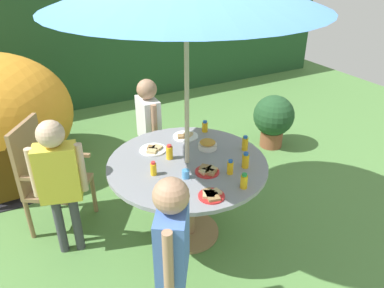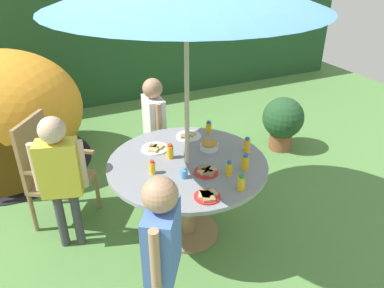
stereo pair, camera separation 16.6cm
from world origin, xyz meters
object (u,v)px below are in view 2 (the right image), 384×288
at_px(wooden_chair, 50,169).
at_px(plate_back_edge, 188,136).
at_px(child_in_white_shirt, 154,118).
at_px(juice_bottle_far_left, 170,152).
at_px(snack_bowl, 209,145).
at_px(juice_bottle_far_right, 209,127).
at_px(child_in_blue_shirt, 162,241).
at_px(juice_bottle_center_front, 152,167).
at_px(juice_bottle_mid_right, 245,162).
at_px(cup_near, 184,174).
at_px(juice_bottle_mid_left, 229,169).
at_px(juice_bottle_front_edge, 241,183).
at_px(plate_near_left, 155,148).
at_px(potted_plant, 283,120).
at_px(juice_bottle_spot_a, 247,145).
at_px(child_in_yellow_shirt, 59,168).
at_px(garden_table, 187,178).
at_px(plate_center_back, 206,171).
at_px(plate_near_right, 207,196).
at_px(dome_tent, 5,112).

xyz_separation_m(wooden_chair, plate_back_edge, (1.23, -0.30, 0.21)).
distance_m(child_in_white_shirt, juice_bottle_far_left, 0.82).
xyz_separation_m(snack_bowl, juice_bottle_far_right, (0.15, 0.30, 0.01)).
height_order(child_in_blue_shirt, juice_bottle_center_front, child_in_blue_shirt).
bearing_deg(juice_bottle_mid_right, cup_near, 169.61).
distance_m(juice_bottle_mid_left, cup_near, 0.35).
relative_size(juice_bottle_mid_left, juice_bottle_front_edge, 1.00).
bearing_deg(plate_near_left, potted_plant, 18.95).
xyz_separation_m(juice_bottle_mid_left, juice_bottle_spot_a, (0.32, 0.26, 0.01)).
xyz_separation_m(child_in_yellow_shirt, cup_near, (0.85, -0.49, 0.01)).
distance_m(snack_bowl, juice_bottle_far_left, 0.37).
relative_size(wooden_chair, child_in_blue_shirt, 0.84).
height_order(garden_table, cup_near, cup_near).
bearing_deg(child_in_yellow_shirt, wooden_chair, 115.29).
bearing_deg(juice_bottle_far_left, wooden_chair, 147.78).
distance_m(garden_table, wooden_chair, 1.25).
bearing_deg(juice_bottle_spot_a, plate_near_left, 152.65).
bearing_deg(juice_bottle_mid_right, juice_bottle_far_right, 87.04).
distance_m(child_in_blue_shirt, snack_bowl, 1.22).
bearing_deg(child_in_blue_shirt, cup_near, -0.70).
relative_size(child_in_white_shirt, juice_bottle_far_right, 10.63).
xyz_separation_m(wooden_chair, plate_center_back, (1.10, -0.92, 0.22)).
distance_m(wooden_chair, child_in_white_shirt, 1.12).
bearing_deg(plate_near_right, cup_near, 98.87).
bearing_deg(juice_bottle_front_edge, juice_bottle_mid_left, 85.28).
bearing_deg(juice_bottle_mid_left, child_in_blue_shirt, -145.61).
bearing_deg(dome_tent, plate_near_left, -55.55).
distance_m(child_in_yellow_shirt, juice_bottle_mid_right, 1.46).
bearing_deg(plate_back_edge, child_in_yellow_shirt, -174.25).
distance_m(child_in_yellow_shirt, plate_near_left, 0.80).
distance_m(plate_center_back, juice_bottle_far_left, 0.38).
bearing_deg(juice_bottle_front_edge, child_in_yellow_shirt, 145.33).
height_order(juice_bottle_far_left, juice_bottle_center_front, juice_bottle_far_left).
bearing_deg(dome_tent, garden_table, -56.63).
bearing_deg(garden_table, cup_near, -120.58).
bearing_deg(wooden_chair, juice_bottle_spot_a, -81.47).
bearing_deg(juice_bottle_spot_a, juice_bottle_mid_left, -141.32).
bearing_deg(plate_near_right, juice_bottle_far_left, 92.98).
bearing_deg(cup_near, plate_back_edge, 62.82).
xyz_separation_m(snack_bowl, juice_bottle_center_front, (-0.58, -0.16, 0.02)).
height_order(wooden_chair, potted_plant, wooden_chair).
distance_m(plate_back_edge, juice_bottle_front_edge, 0.92).
relative_size(plate_center_back, juice_bottle_mid_left, 1.57).
bearing_deg(juice_bottle_spot_a, potted_plant, 40.42).
bearing_deg(potted_plant, plate_center_back, -144.67).
relative_size(juice_bottle_mid_left, cup_near, 1.80).
distance_m(potted_plant, juice_bottle_spot_a, 1.62).
relative_size(child_in_yellow_shirt, plate_near_right, 6.40).
bearing_deg(juice_bottle_front_edge, potted_plant, 44.04).
distance_m(juice_bottle_far_right, cup_near, 0.81).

